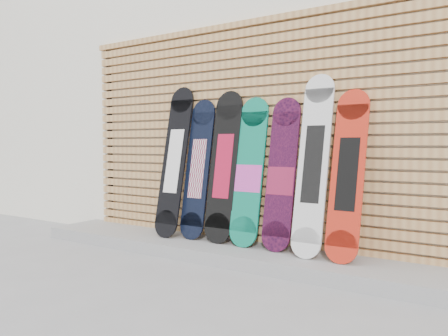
{
  "coord_description": "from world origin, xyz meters",
  "views": [
    {
      "loc": [
        1.94,
        -2.81,
        1.07
      ],
      "look_at": [
        -0.34,
        0.75,
        0.85
      ],
      "focal_mm": 35.0,
      "sensor_mm": 36.0,
      "label": 1
    }
  ],
  "objects": [
    {
      "name": "snowboard_1",
      "position": [
        -0.69,
        0.8,
        0.83
      ],
      "size": [
        0.28,
        0.29,
        1.43
      ],
      "color": "black",
      "rests_on": "concrete_step"
    },
    {
      "name": "snowboard_2",
      "position": [
        -0.37,
        0.8,
        0.87
      ],
      "size": [
        0.3,
        0.29,
        1.5
      ],
      "color": "black",
      "rests_on": "concrete_step"
    },
    {
      "name": "slat_wall",
      "position": [
        -0.15,
        0.97,
        1.21
      ],
      "size": [
        4.26,
        0.08,
        2.29
      ],
      "color": "tan",
      "rests_on": "ground"
    },
    {
      "name": "building",
      "position": [
        0.5,
        3.5,
        1.8
      ],
      "size": [
        12.0,
        5.0,
        3.6
      ],
      "primitive_type": "cube",
      "color": "white",
      "rests_on": "ground"
    },
    {
      "name": "snowboard_6",
      "position": [
        0.87,
        0.76,
        0.83
      ],
      "size": [
        0.27,
        0.37,
        1.43
      ],
      "color": "red",
      "rests_on": "concrete_step"
    },
    {
      "name": "ground",
      "position": [
        0.0,
        0.0,
        0.0
      ],
      "size": [
        80.0,
        80.0,
        0.0
      ],
      "primitive_type": "plane",
      "color": "gray",
      "rests_on": "ground"
    },
    {
      "name": "concrete_step",
      "position": [
        -0.15,
        0.68,
        0.06
      ],
      "size": [
        4.6,
        0.7,
        0.12
      ],
      "primitive_type": "cube",
      "color": "gray",
      "rests_on": "ground"
    },
    {
      "name": "snowboard_4",
      "position": [
        0.25,
        0.8,
        0.81
      ],
      "size": [
        0.27,
        0.29,
        1.4
      ],
      "color": "black",
      "rests_on": "concrete_step"
    },
    {
      "name": "snowboard_0",
      "position": [
        -0.97,
        0.76,
        0.91
      ],
      "size": [
        0.29,
        0.36,
        1.58
      ],
      "color": "black",
      "rests_on": "concrete_step"
    },
    {
      "name": "snowboard_5",
      "position": [
        0.57,
        0.76,
        0.91
      ],
      "size": [
        0.27,
        0.37,
        1.58
      ],
      "color": "silver",
      "rests_on": "concrete_step"
    },
    {
      "name": "snowboard_3",
      "position": [
        -0.08,
        0.79,
        0.82
      ],
      "size": [
        0.29,
        0.3,
        1.42
      ],
      "color": "#0C775B",
      "rests_on": "concrete_step"
    }
  ]
}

